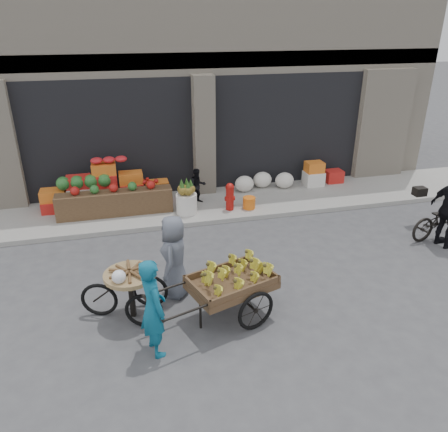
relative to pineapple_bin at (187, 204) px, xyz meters
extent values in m
plane|color=#424244|center=(0.75, -3.60, -0.37)|extent=(80.00, 80.00, 0.00)
cube|color=gray|center=(0.75, 0.50, -0.31)|extent=(18.00, 2.20, 0.12)
cube|color=beige|center=(0.75, 4.60, 3.13)|extent=(14.00, 6.00, 7.00)
cube|color=gray|center=(0.75, 1.75, 3.23)|extent=(14.00, 0.30, 0.40)
cube|color=black|center=(-1.73, 2.40, 1.30)|extent=(4.40, 1.60, 3.10)
cube|color=black|center=(3.23, 2.40, 1.30)|extent=(4.40, 1.60, 3.10)
cube|color=beige|center=(0.75, 1.55, 1.30)|extent=(0.55, 0.80, 3.22)
cube|color=brown|center=(-1.73, 0.35, 0.05)|extent=(2.80, 0.45, 0.60)
sphere|color=#1E5923|center=(-2.42, 0.85, 0.49)|extent=(0.34, 0.34, 0.34)
cylinder|color=silver|center=(0.00, 0.00, 0.00)|extent=(0.52, 0.52, 0.50)
cylinder|color=#A5140F|center=(1.10, -0.05, 0.03)|extent=(0.20, 0.20, 0.56)
sphere|color=#A5140F|center=(1.10, -0.05, 0.35)|extent=(0.22, 0.22, 0.22)
cylinder|color=orange|center=(1.60, -0.10, -0.10)|extent=(0.32, 0.32, 0.30)
ellipsoid|color=silver|center=(2.42, 1.10, -0.03)|extent=(1.70, 0.60, 0.44)
imported|color=black|center=(0.40, 0.60, 0.21)|extent=(0.51, 0.43, 0.93)
cube|color=brown|center=(0.05, -4.15, 0.25)|extent=(1.55, 1.25, 0.12)
torus|color=black|center=(0.34, -4.56, -0.03)|extent=(0.66, 0.27, 0.68)
torus|color=black|center=(0.05, -3.65, -0.03)|extent=(0.66, 0.27, 0.68)
cylinder|color=black|center=(-0.51, -4.34, -0.09)|extent=(0.05, 0.05, 0.56)
imported|color=#0F5B78|center=(-1.26, -4.69, 0.41)|extent=(0.52, 0.65, 1.56)
cylinder|color=#9E7F51|center=(-1.54, -3.75, 0.43)|extent=(1.03, 1.03, 0.07)
cube|color=black|center=(-1.54, -3.75, 0.03)|extent=(0.10, 0.10, 0.80)
torus|color=black|center=(-1.38, -4.08, -0.06)|extent=(0.61, 0.22, 0.62)
torus|color=black|center=(-1.23, -3.54, -0.06)|extent=(0.61, 0.22, 0.62)
torus|color=black|center=(-2.07, -3.60, -0.06)|extent=(0.61, 0.22, 0.62)
imported|color=slate|center=(-0.75, -3.27, 0.40)|extent=(0.72, 0.87, 1.53)
imported|color=black|center=(5.43, -2.47, 0.08)|extent=(1.79, 0.88, 0.90)
camera|label=1|loc=(-1.52, -9.95, 4.19)|focal=35.00mm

